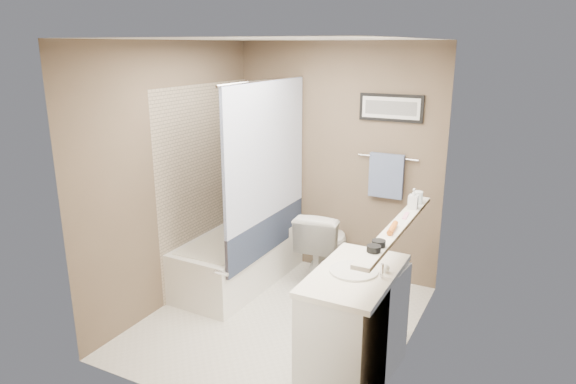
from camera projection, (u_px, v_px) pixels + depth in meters
The scene contains 33 objects.
ground at pixel (280, 320), 4.56m from camera, with size 2.50×2.50×0.00m, color silver.
ceiling at pixel (279, 42), 3.90m from camera, with size 2.20×2.50×0.04m, color silver.
wall_back at pixel (336, 162), 5.28m from camera, with size 2.20×0.04×2.40m, color brown.
wall_front at pixel (187, 239), 3.18m from camera, with size 2.20×0.04×2.40m, color brown.
wall_left at pixel (176, 176), 4.70m from camera, with size 0.04×2.50×2.40m, color brown.
wall_right at pixel (410, 209), 3.76m from camera, with size 0.04×2.50×2.40m, color brown.
tile_surround at pixel (208, 184), 5.19m from camera, with size 0.02×1.55×2.00m, color tan.
curtain_rod at pixel (266, 80), 4.60m from camera, with size 0.02×0.02×1.55m, color silver.
curtain_upper at pixel (267, 152), 4.78m from camera, with size 0.03×1.45×1.28m, color white.
curtain_lower at pixel (268, 234), 5.00m from camera, with size 0.03×1.45×0.36m, color #2A354E.
mirror at pixel (410, 157), 3.51m from camera, with size 0.02×1.60×1.00m, color silver.
shelf at pixel (397, 227), 3.68m from camera, with size 0.12×1.60×0.03m, color silver.
towel_bar at pixel (388, 157), 5.00m from camera, with size 0.02×0.02×0.60m, color silver.
towel at pixel (386, 176), 5.03m from camera, with size 0.34×0.05×0.44m, color #8396BE.
art_frame at pixel (391, 108), 4.88m from camera, with size 0.62×0.03×0.26m, color black.
art_mat at pixel (391, 108), 4.87m from camera, with size 0.56×0.00×0.20m, color white.
art_image at pixel (391, 108), 4.87m from camera, with size 0.50×0.00×0.13m, color #595959.
door at pixel (263, 288), 2.98m from camera, with size 0.80×0.02×2.00m, color silver.
door_handle at pixel (221, 273), 3.17m from camera, with size 0.02×0.02×0.10m, color silver.
bathtub at pixel (238, 259), 5.25m from camera, with size 0.70×1.50×0.50m, color white.
tub_rim at pixel (238, 236), 5.18m from camera, with size 0.56×1.36×0.02m, color silver.
toilet at pixel (324, 245), 5.23m from camera, with size 0.43×0.76×0.78m, color silver.
vanity at pixel (354, 328), 3.68m from camera, with size 0.50×0.90×0.80m, color white.
countertop at pixel (355, 275), 3.57m from camera, with size 0.54×0.96×0.04m, color white.
sink_basin at pixel (354, 271), 3.56m from camera, with size 0.34×0.34×0.01m, color silver.
faucet_spout at pixel (382, 271), 3.46m from camera, with size 0.02×0.02×0.10m, color silver.
faucet_knob at pixel (386, 268), 3.55m from camera, with size 0.05×0.05×0.05m, color white.
candle_bowl_near at pixel (374, 249), 3.20m from camera, with size 0.09×0.09×0.04m, color black.
candle_bowl_far at pixel (379, 243), 3.28m from camera, with size 0.09×0.09×0.04m, color black.
hair_brush_front at pixel (392, 228), 3.55m from camera, with size 0.04×0.04×0.22m, color #C15D1B.
pink_comb at pixel (406, 216), 3.86m from camera, with size 0.03×0.16×0.01m, color pink.
glass_jar at pixel (418, 197), 4.16m from camera, with size 0.08×0.08×0.10m, color white.
soap_bottle at pixel (413, 199), 4.03m from camera, with size 0.07×0.07×0.16m, color #999999.
Camera 1 is at (1.91, -3.59, 2.36)m, focal length 32.00 mm.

